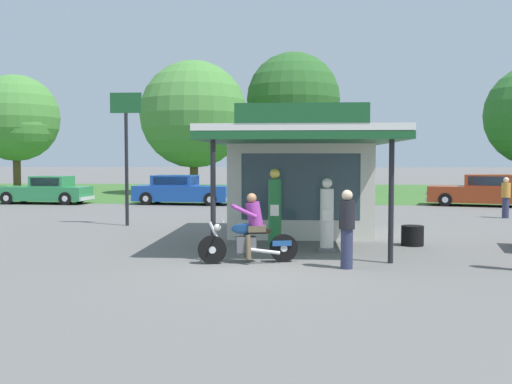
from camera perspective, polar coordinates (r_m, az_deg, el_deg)
The scene contains 17 objects.
ground_plane at distance 12.89m, azimuth 0.91°, elevation -7.34°, with size 300.00×300.00×0.00m, color slate.
grass_verge_strip at distance 42.72m, azimuth 3.05°, elevation 0.04°, with size 120.00×24.00×0.01m, color #3D6B2D.
service_station_kiosk at distance 18.45m, azimuth 4.22°, elevation 1.53°, with size 4.92×7.65×3.57m.
gas_pump_nearside at distance 15.33m, azimuth 1.80°, elevation -2.01°, with size 0.44×0.44×2.10m.
gas_pump_offside at distance 15.35m, azimuth 6.72°, elevation -2.46°, with size 0.44×0.44×1.86m.
motorcycle_with_rider at distance 13.57m, azimuth -0.58°, elevation -4.01°, with size 2.23×0.78×1.58m.
parked_car_back_row_left at distance 31.10m, azimuth -7.06°, elevation 0.10°, with size 5.27×2.35×1.49m.
parked_car_back_row_right at distance 31.81m, azimuth 20.91°, elevation 0.01°, with size 5.85×3.38×1.56m.
parked_car_back_row_far_left at distance 33.24m, azimuth -19.31°, elevation 0.07°, with size 4.94×2.13×1.44m.
parked_car_back_row_centre at distance 31.35m, azimuth 4.90°, elevation 0.16°, with size 5.31×2.73×1.50m.
bystander_admiring_sedan at distance 13.00m, azimuth 8.60°, elevation -3.30°, with size 0.34×0.34×1.69m.
bystander_strolling_foreground at distance 25.71m, azimuth 22.57°, elevation -0.41°, with size 0.34×0.34×1.62m.
tree_oak_centre at distance 49.91m, azimuth -21.68°, elevation 6.33°, with size 6.63×6.63×8.78m.
tree_oak_far_left at distance 40.55m, azimuth -5.92°, elevation 7.32°, with size 7.12×7.12×8.85m.
tree_oak_far_right at distance 44.42m, azimuth 3.71°, elevation 8.50°, with size 6.82×6.82×10.09m.
roadside_pole_sign at distance 21.55m, azimuth -12.19°, elevation 5.31°, with size 1.10×0.12×4.64m.
spare_tire_stack at distance 16.85m, azimuth 14.59°, elevation -4.02°, with size 0.60×0.60×0.54m.
Camera 1 is at (0.67, -12.65, 2.36)m, focal length 42.25 mm.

